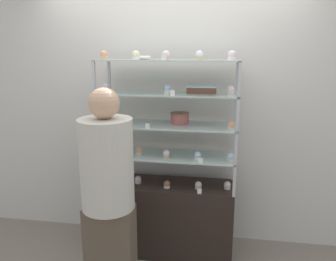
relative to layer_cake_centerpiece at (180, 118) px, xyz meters
The scene contains 36 objects.
ground_plane 1.31m from the layer_cake_centerpiece, 146.56° to the right, with size 20.00×20.00×0.00m, color gray.
back_wall 0.30m from the layer_cake_centerpiece, 108.89° to the left, with size 8.00×0.05×2.60m.
display_base 0.97m from the layer_cake_centerpiece, 146.56° to the right, with size 1.21×0.41×0.70m.
display_riser_lower 0.37m from the layer_cake_centerpiece, 146.56° to the right, with size 1.21×0.41×0.28m.
display_riser_middle 0.14m from the layer_cake_centerpiece, 146.56° to the right, with size 1.21×0.41×0.28m.
display_riser_upper 0.24m from the layer_cake_centerpiece, 146.56° to the right, with size 1.21×0.41×0.28m.
display_riser_top 0.51m from the layer_cake_centerpiece, 146.56° to the right, with size 1.21×0.41×0.28m.
layer_cake_centerpiece is the anchor object (origin of this frame).
sheet_cake_frosted 0.33m from the layer_cake_centerpiece, 10.66° to the right, with size 0.26×0.14×0.06m.
cupcake_0 0.88m from the layer_cake_centerpiece, behind, with size 0.06×0.06×0.07m.
cupcake_1 0.70m from the layer_cake_centerpiece, 165.42° to the right, with size 0.06×0.06×0.07m.
cupcake_2 0.61m from the layer_cake_centerpiece, 119.49° to the right, with size 0.06×0.06×0.07m.
cupcake_3 0.63m from the layer_cake_centerpiece, 36.61° to the right, with size 0.06×0.06×0.07m.
cupcake_4 0.74m from the layer_cake_centerpiece, 12.87° to the right, with size 0.06×0.06×0.07m.
price_tag_0 0.67m from the layer_cake_centerpiece, 50.25° to the right, with size 0.04×0.00×0.04m.
cupcake_5 0.72m from the layer_cake_centerpiece, 166.10° to the right, with size 0.06×0.06×0.07m.
cupcake_6 0.48m from the layer_cake_centerpiece, 163.26° to the right, with size 0.06×0.06×0.07m.
cupcake_7 0.35m from the layer_cake_centerpiece, 122.41° to the right, with size 0.06×0.06×0.07m.
cupcake_8 0.39m from the layer_cake_centerpiece, 42.80° to the right, with size 0.06×0.06×0.07m.
cupcake_9 0.57m from the layer_cake_centerpiece, 19.55° to the right, with size 0.06×0.06×0.07m.
price_tag_1 0.45m from the layer_cake_centerpiece, 49.64° to the right, with size 0.04×0.00×0.04m.
cupcake_10 0.65m from the layer_cake_centerpiece, behind, with size 0.06×0.06×0.07m.
cupcake_11 0.48m from the layer_cake_centerpiece, 21.20° to the right, with size 0.06×0.06×0.07m.
price_tag_2 0.35m from the layer_cake_centerpiece, 134.41° to the right, with size 0.04×0.00×0.04m.
cupcake_12 0.71m from the layer_cake_centerpiece, behind, with size 0.06×0.06×0.08m.
cupcake_13 0.31m from the layer_cake_centerpiece, 131.43° to the right, with size 0.06×0.06×0.08m.
cupcake_14 0.53m from the layer_cake_centerpiece, 16.14° to the right, with size 0.06×0.06×0.08m.
price_tag_3 0.36m from the layer_cake_centerpiece, 96.90° to the right, with size 0.04×0.00×0.04m.
cupcake_15 0.85m from the layer_cake_centerpiece, 166.83° to the right, with size 0.06×0.06×0.08m.
cupcake_16 0.67m from the layer_cake_centerpiece, 159.81° to the right, with size 0.06×0.06×0.08m.
cupcake_17 0.58m from the layer_cake_centerpiece, 119.64° to the right, with size 0.06×0.06×0.08m.
cupcake_18 0.60m from the layer_cake_centerpiece, 40.50° to the right, with size 0.06×0.06×0.08m.
cupcake_19 0.72m from the layer_cake_centerpiece, 20.01° to the right, with size 0.06×0.06×0.08m.
price_tag_4 0.60m from the layer_cake_centerpiece, 112.63° to the right, with size 0.04×0.00×0.04m.
donut_glazed 0.62m from the layer_cake_centerpiece, behind, with size 0.12×0.12×0.03m.
customer_figure 0.96m from the layer_cake_centerpiece, 120.58° to the right, with size 0.39×0.39×1.66m.
Camera 1 is at (0.44, -2.81, 1.90)m, focal length 35.00 mm.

